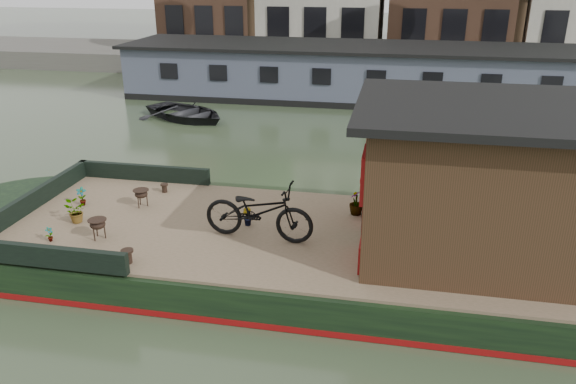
% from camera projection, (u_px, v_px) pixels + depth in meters
% --- Properties ---
extents(ground, '(120.00, 120.00, 0.00)m').
position_uv_depth(ground, '(338.00, 269.00, 9.96)').
color(ground, '#313F28').
rests_on(ground, ground).
extents(houseboat_hull, '(14.01, 4.02, 0.60)m').
position_uv_depth(houseboat_hull, '(265.00, 249.00, 10.10)').
color(houseboat_hull, black).
rests_on(houseboat_hull, ground).
extents(houseboat_deck, '(11.80, 3.80, 0.05)m').
position_uv_depth(houseboat_deck, '(339.00, 238.00, 9.72)').
color(houseboat_deck, '#7C624C').
rests_on(houseboat_deck, houseboat_hull).
extents(bow_bulwark, '(3.00, 4.00, 0.35)m').
position_uv_depth(bow_bulwark, '(72.00, 205.00, 10.56)').
color(bow_bulwark, black).
rests_on(bow_bulwark, houseboat_deck).
extents(cabin, '(4.00, 3.50, 2.42)m').
position_uv_depth(cabin, '(480.00, 179.00, 8.86)').
color(cabin, black).
rests_on(cabin, houseboat_deck).
extents(bicycle, '(1.96, 0.81, 1.00)m').
position_uv_depth(bicycle, '(259.00, 211.00, 9.47)').
color(bicycle, black).
rests_on(bicycle, houseboat_deck).
extents(potted_plant_a, '(0.22, 0.18, 0.37)m').
position_uv_depth(potted_plant_a, '(82.00, 196.00, 10.91)').
color(potted_plant_a, brown).
rests_on(potted_plant_a, houseboat_deck).
extents(potted_plant_b, '(0.23, 0.22, 0.33)m').
position_uv_depth(potted_plant_b, '(247.00, 217.00, 10.09)').
color(potted_plant_b, brown).
rests_on(potted_plant_b, houseboat_deck).
extents(potted_plant_c, '(0.46, 0.44, 0.42)m').
position_uv_depth(potted_plant_c, '(75.00, 212.00, 10.17)').
color(potted_plant_c, '#A03D2E').
rests_on(potted_plant_c, houseboat_deck).
extents(potted_plant_d, '(0.33, 0.33, 0.49)m').
position_uv_depth(potted_plant_d, '(356.00, 202.00, 10.49)').
color(potted_plant_d, '#953E28').
rests_on(potted_plant_d, houseboat_deck).
extents(potted_plant_e, '(0.13, 0.16, 0.27)m').
position_uv_depth(potted_plant_e, '(50.00, 234.00, 9.49)').
color(potted_plant_e, '#945B2B').
rests_on(potted_plant_e, houseboat_deck).
extents(brazier_front, '(0.41, 0.41, 0.36)m').
position_uv_depth(brazier_front, '(98.00, 229.00, 9.57)').
color(brazier_front, black).
rests_on(brazier_front, houseboat_deck).
extents(brazier_rear, '(0.43, 0.43, 0.35)m').
position_uv_depth(brazier_rear, '(142.00, 198.00, 10.86)').
color(brazier_rear, black).
rests_on(brazier_rear, houseboat_deck).
extents(bollard_port, '(0.16, 0.16, 0.18)m').
position_uv_depth(bollard_port, '(164.00, 188.00, 11.58)').
color(bollard_port, black).
rests_on(bollard_port, houseboat_deck).
extents(bollard_stbd, '(0.20, 0.20, 0.23)m').
position_uv_depth(bollard_stbd, '(128.00, 256.00, 8.81)').
color(bollard_stbd, black).
rests_on(bollard_stbd, houseboat_deck).
extents(dinghy, '(4.18, 3.80, 0.71)m').
position_uv_depth(dinghy, '(186.00, 109.00, 19.63)').
color(dinghy, black).
rests_on(dinghy, ground).
extents(far_houseboat, '(20.40, 4.40, 2.11)m').
position_uv_depth(far_houseboat, '(378.00, 75.00, 22.33)').
color(far_houseboat, '#444B5B').
rests_on(far_houseboat, ground).
extents(quay, '(60.00, 6.00, 0.90)m').
position_uv_depth(quay, '(384.00, 63.00, 28.44)').
color(quay, '#47443F').
rests_on(quay, ground).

